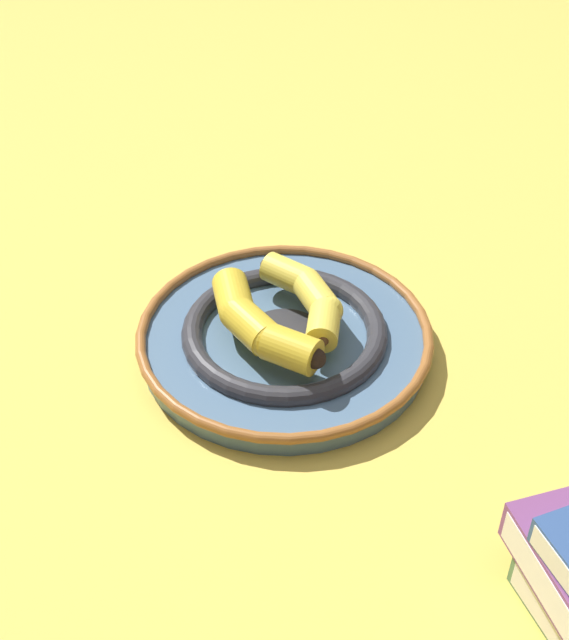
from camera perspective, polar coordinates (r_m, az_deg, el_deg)
ground_plane at (r=0.93m, az=1.16°, el=-2.58°), size 2.80×2.80×0.00m
decorative_bowl at (r=0.93m, az=-0.00°, el=-1.09°), size 0.31×0.31×0.04m
banana_a at (r=0.93m, az=1.65°, el=1.35°), size 0.16×0.08×0.03m
banana_b at (r=0.90m, az=-1.87°, el=-0.14°), size 0.18×0.06×0.04m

